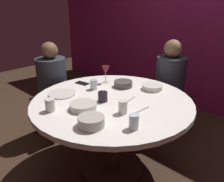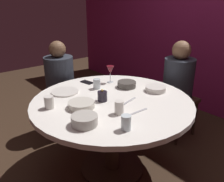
# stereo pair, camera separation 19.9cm
# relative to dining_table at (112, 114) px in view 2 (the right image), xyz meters

# --- Properties ---
(ground_plane) EXTENTS (8.00, 8.00, 0.00)m
(ground_plane) POSITION_rel_dining_table_xyz_m (0.00, 0.00, -0.58)
(ground_plane) COLOR #382619
(dining_table) EXTENTS (1.38, 1.38, 0.73)m
(dining_table) POSITION_rel_dining_table_xyz_m (0.00, 0.00, 0.00)
(dining_table) COLOR white
(dining_table) RESTS_ON ground
(seated_diner_left) EXTENTS (0.40, 0.40, 1.11)m
(seated_diner_left) POSITION_rel_dining_table_xyz_m (-0.93, 0.00, 0.11)
(seated_diner_left) COLOR #3F2D1E
(seated_diner_left) RESTS_ON ground
(seated_diner_back) EXTENTS (0.40, 0.40, 1.13)m
(seated_diner_back) POSITION_rel_dining_table_xyz_m (0.00, 0.97, 0.12)
(seated_diner_back) COLOR #3F2D1E
(seated_diner_back) RESTS_ON ground
(candle_holder) EXTENTS (0.08, 0.08, 0.11)m
(candle_holder) POSITION_rel_dining_table_xyz_m (-0.03, -0.08, 0.19)
(candle_holder) COLOR black
(candle_holder) RESTS_ON dining_table
(wine_glass) EXTENTS (0.08, 0.08, 0.18)m
(wine_glass) POSITION_rel_dining_table_xyz_m (-0.35, 0.28, 0.27)
(wine_glass) COLOR silver
(wine_glass) RESTS_ON dining_table
(dinner_plate) EXTENTS (0.25, 0.25, 0.01)m
(dinner_plate) POSITION_rel_dining_table_xyz_m (-0.41, -0.23, 0.15)
(dinner_plate) COLOR silver
(dinner_plate) RESTS_ON dining_table
(cell_phone) EXTENTS (0.15, 0.09, 0.01)m
(cell_phone) POSITION_rel_dining_table_xyz_m (-0.50, 0.09, 0.15)
(cell_phone) COLOR black
(cell_phone) RESTS_ON dining_table
(bowl_serving_large) EXTENTS (0.18, 0.18, 0.06)m
(bowl_serving_large) POSITION_rel_dining_table_xyz_m (-0.14, 0.31, 0.17)
(bowl_serving_large) COLOR #4C4742
(bowl_serving_large) RESTS_ON dining_table
(bowl_salad_center) EXTENTS (0.18, 0.18, 0.07)m
(bowl_salad_center) POSITION_rel_dining_table_xyz_m (0.21, -0.42, 0.18)
(bowl_salad_center) COLOR #B2ADA3
(bowl_salad_center) RESTS_ON dining_table
(bowl_small_white) EXTENTS (0.19, 0.19, 0.05)m
(bowl_small_white) POSITION_rel_dining_table_xyz_m (0.11, 0.45, 0.17)
(bowl_small_white) COLOR silver
(bowl_small_white) RESTS_ON dining_table
(bowl_sauce_side) EXTENTS (0.21, 0.21, 0.05)m
(bowl_sauce_side) POSITION_rel_dining_table_xyz_m (-0.04, -0.29, 0.17)
(bowl_sauce_side) COLOR beige
(bowl_sauce_side) RESTS_ON dining_table
(cup_near_candle) EXTENTS (0.08, 0.08, 0.10)m
(cup_near_candle) POSITION_rel_dining_table_xyz_m (-0.20, -0.49, 0.19)
(cup_near_candle) COLOR silver
(cup_near_candle) RESTS_ON dining_table
(cup_by_left_diner) EXTENTS (0.07, 0.07, 0.10)m
(cup_by_left_diner) POSITION_rel_dining_table_xyz_m (0.44, -0.25, 0.19)
(cup_by_left_diner) COLOR silver
(cup_by_left_diner) RESTS_ON dining_table
(cup_by_right_diner) EXTENTS (0.07, 0.07, 0.10)m
(cup_by_right_diner) POSITION_rel_dining_table_xyz_m (0.24, -0.13, 0.19)
(cup_by_right_diner) COLOR silver
(cup_by_right_diner) RESTS_ON dining_table
(cup_center_front) EXTENTS (0.07, 0.07, 0.10)m
(cup_center_front) POSITION_rel_dining_table_xyz_m (-0.30, 0.06, 0.19)
(cup_center_front) COLOR silver
(cup_center_front) RESTS_ON dining_table
(fork_near_plate) EXTENTS (0.05, 0.18, 0.01)m
(fork_near_plate) POSITION_rel_dining_table_xyz_m (0.12, 0.09, 0.15)
(fork_near_plate) COLOR #B7B7BC
(fork_near_plate) RESTS_ON dining_table
(knife_near_plate) EXTENTS (0.02, 0.18, 0.01)m
(knife_near_plate) POSITION_rel_dining_table_xyz_m (0.31, -0.00, 0.15)
(knife_near_plate) COLOR #B7B7BC
(knife_near_plate) RESTS_ON dining_table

